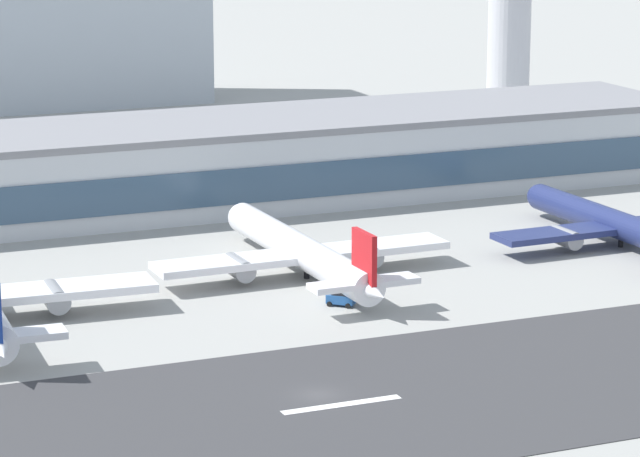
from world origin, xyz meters
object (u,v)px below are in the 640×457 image
object	(u,v)px
terminal_building	(191,164)
service_baggage_tug_1	(341,297)
airliner_gold_tail_gate_2	(620,226)
airliner_red_tail_gate_1	(306,254)

from	to	relation	value
terminal_building	service_baggage_tug_1	xyz separation A→B (m)	(-1.16, -57.78, -5.09)
airliner_gold_tail_gate_2	airliner_red_tail_gate_1	bearing A→B (deg)	86.56
terminal_building	airliner_gold_tail_gate_2	xyz separation A→B (m)	(43.81, -46.35, -3.36)
airliner_gold_tail_gate_2	terminal_building	bearing A→B (deg)	41.77
airliner_gold_tail_gate_2	service_baggage_tug_1	size ratio (longest dim) A/B	12.16
airliner_red_tail_gate_1	service_baggage_tug_1	xyz separation A→B (m)	(-0.92, -12.83, -1.95)
airliner_red_tail_gate_1	service_baggage_tug_1	distance (m)	13.01
airliner_gold_tail_gate_2	service_baggage_tug_1	distance (m)	46.44
terminal_building	airliner_gold_tail_gate_2	distance (m)	63.87
airliner_gold_tail_gate_2	service_baggage_tug_1	world-z (taller)	airliner_gold_tail_gate_2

